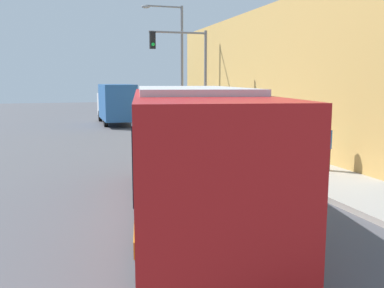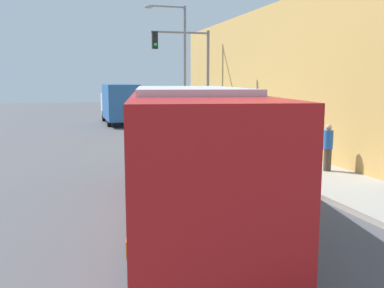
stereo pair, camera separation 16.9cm
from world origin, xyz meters
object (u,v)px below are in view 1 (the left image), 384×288
fire_hydrant (263,154)px  traffic_light_pole (188,66)px  parking_meter (233,132)px  street_lamp (177,57)px  delivery_truck (116,103)px  pedestrian_near_corner (327,147)px  city_bus (189,144)px

fire_hydrant → traffic_light_pole: 8.54m
parking_meter → street_lamp: street_lamp is taller
delivery_truck → pedestrian_near_corner: delivery_truck is taller
delivery_truck → fire_hydrant: bearing=-79.3°
delivery_truck → city_bus: bearing=-92.8°
fire_hydrant → street_lamp: 13.61m
pedestrian_near_corner → fire_hydrant: bearing=124.7°
traffic_light_pole → pedestrian_near_corner: 10.54m
pedestrian_near_corner → traffic_light_pole: bearing=103.6°
pedestrian_near_corner → parking_meter: bearing=105.5°
parking_meter → pedestrian_near_corner: (1.47, -5.32, 0.02)m
traffic_light_pole → parking_meter: bearing=-78.6°
city_bus → delivery_truck: bearing=97.2°
delivery_truck → street_lamp: size_ratio=0.97×
city_bus → delivery_truck: size_ratio=1.31×
traffic_light_pole → pedestrian_near_corner: size_ratio=3.53×
city_bus → parking_meter: city_bus is taller
city_bus → traffic_light_pole: 13.81m
delivery_truck → street_lamp: bearing=-59.8°
fire_hydrant → pedestrian_near_corner: bearing=-55.3°
delivery_truck → traffic_light_pole: bearing=-76.7°
street_lamp → parking_meter: bearing=-89.5°
traffic_light_pole → street_lamp: size_ratio=0.73×
parking_meter → delivery_truck: bearing=102.8°
parking_meter → street_lamp: (-0.09, 9.67, 3.96)m
city_bus → parking_meter: bearing=71.2°
fire_hydrant → street_lamp: bearing=90.4°
street_lamp → pedestrian_near_corner: 15.58m
city_bus → delivery_truck: (1.18, 24.21, -0.17)m
delivery_truck → pedestrian_near_corner: (5.01, -20.91, -0.67)m
parking_meter → street_lamp: size_ratio=0.15×
city_bus → pedestrian_near_corner: (6.19, 3.29, -0.84)m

